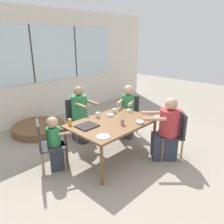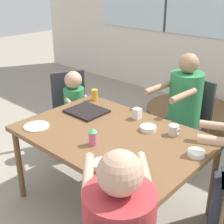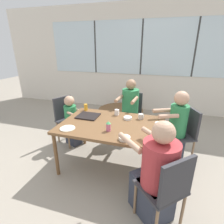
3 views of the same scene
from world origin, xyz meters
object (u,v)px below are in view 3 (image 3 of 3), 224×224
Objects in this scene: chair_for_man_blue_shirt at (185,130)px; chair_for_toddler at (67,116)px; milk_carton_small at (117,112)px; chair_for_woman_green_shirt at (168,187)px; sippy_cup at (108,126)px; juice_glass at (86,107)px; person_toddler at (72,122)px; bowl_white_shallow at (128,118)px; chair_for_man_teal_shirt at (132,110)px; bowl_cereal at (159,124)px; folded_table_stack at (121,113)px; person_man_teal_shirt at (129,112)px; coffee_mug at (141,116)px; person_woman_green_shirt at (155,177)px; person_man_blue_shirt at (175,130)px; bowl_fruit at (125,138)px.

chair_for_man_blue_shirt and chair_for_toddler have the same top height.
chair_for_woman_green_shirt is at bearing -55.06° from milk_carton_small.
juice_glass is (-0.62, 0.64, -0.01)m from sippy_cup.
person_toddler reaches higher than bowl_white_shallow.
chair_for_man_teal_shirt is 7.36× the size of bowl_cereal.
chair_for_man_blue_shirt is 1.66m from juice_glass.
bowl_cereal is at bearing -61.41° from folded_table_stack.
sippy_cup is 1.25× the size of juice_glass.
person_man_teal_shirt is at bearing 145.02° from person_toddler.
chair_for_woman_green_shirt is 1.22m from coffee_mug.
person_toddler is (-0.96, -0.57, -0.09)m from person_man_teal_shirt.
chair_for_woman_green_shirt is 1.31m from chair_for_man_blue_shirt.
chair_for_toddler is at bearing 101.62° from person_woman_green_shirt.
chair_for_woman_green_shirt is 1.23m from bowl_white_shallow.
coffee_mug is at bearing 109.53° from person_toddler.
person_toddler is at bearing 90.00° from chair_for_toddler.
person_man_blue_shirt is 8.19× the size of bowl_fruit.
chair_for_man_blue_shirt is at bearing -90.00° from person_man_blue_shirt.
chair_for_man_teal_shirt reaches higher than bowl_white_shallow.
person_toddler is 1.13m from bowl_white_shallow.
person_man_teal_shirt reaches higher than chair_for_man_blue_shirt.
sippy_cup is at bearing 79.70° from person_toddler.
coffee_mug reaches higher than bowl_white_shallow.
coffee_mug is 0.70m from bowl_fruit.
folded_table_stack is (-0.74, 1.71, -0.65)m from coffee_mug.
bowl_white_shallow is 1.97m from folded_table_stack.
juice_glass reaches higher than coffee_mug.
chair_for_man_teal_shirt is 1.93m from person_woman_green_shirt.
bowl_white_shallow is (-0.86, -0.24, 0.20)m from chair_for_man_blue_shirt.
chair_for_toddler is (-1.12, -0.67, 0.00)m from chair_for_man_teal_shirt.
folded_table_stack is (-0.44, 1.04, -0.44)m from person_man_teal_shirt.
bowl_fruit is (0.26, -0.17, -0.05)m from sippy_cup.
person_man_teal_shirt is at bearing 87.83° from sippy_cup.
bowl_fruit is at bearing 96.39° from chair_for_woman_green_shirt.
person_man_blue_shirt is 0.98× the size of person_man_teal_shirt.
milk_carton_small is 0.24m from bowl_white_shallow.
sippy_cup is (-1.02, -0.69, 0.25)m from chair_for_man_blue_shirt.
person_man_teal_shirt is at bearing -67.19° from folded_table_stack.
chair_for_man_blue_shirt is 1.10m from person_man_teal_shirt.
chair_for_man_blue_shirt reaches higher than coffee_mug.
chair_for_man_teal_shirt reaches higher than sippy_cup.
chair_for_man_blue_shirt is (0.25, 1.29, 0.00)m from chair_for_woman_green_shirt.
chair_for_man_blue_shirt is 6.93× the size of bowl_white_shallow.
person_man_teal_shirt reaches higher than bowl_fruit.
bowl_cereal is (-0.14, 0.96, 0.20)m from chair_for_woman_green_shirt.
bowl_fruit is at bearing -125.16° from bowl_cereal.
sippy_cup reaches higher than bowl_fruit.
person_woman_green_shirt is 1.71m from juice_glass.
chair_for_woman_green_shirt is 6.93× the size of bowl_white_shallow.
bowl_white_shallow is at bearing 169.16° from bowl_cereal.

